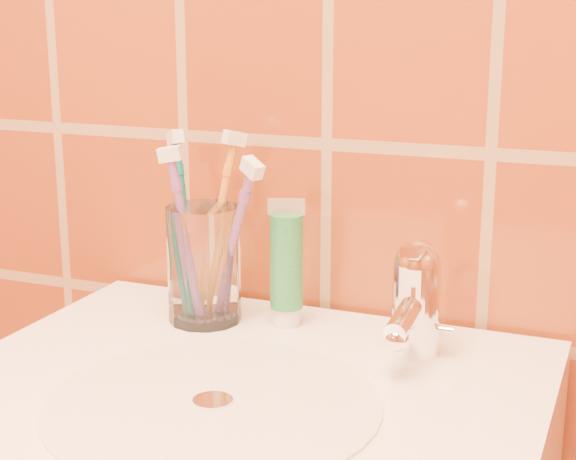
% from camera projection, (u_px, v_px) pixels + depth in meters
% --- Properties ---
extents(glass_tumbler, '(0.10, 0.10, 0.13)m').
position_uv_depth(glass_tumbler, '(204.00, 264.00, 0.97)').
color(glass_tumbler, white).
rests_on(glass_tumbler, pedestal_sink).
extents(toothpaste_tube, '(0.04, 0.04, 0.14)m').
position_uv_depth(toothpaste_tube, '(286.00, 267.00, 0.96)').
color(toothpaste_tube, white).
rests_on(toothpaste_tube, pedestal_sink).
extents(faucet, '(0.05, 0.11, 0.12)m').
position_uv_depth(faucet, '(416.00, 295.00, 0.88)').
color(faucet, white).
rests_on(faucet, pedestal_sink).
extents(toothbrush_0, '(0.08, 0.07, 0.21)m').
position_uv_depth(toothbrush_0, '(187.00, 238.00, 0.96)').
color(toothbrush_0, '#7E4A9F').
rests_on(toothbrush_0, glass_tumbler).
extents(toothbrush_1, '(0.16, 0.14, 0.21)m').
position_uv_depth(toothbrush_1, '(232.00, 244.00, 0.95)').
color(toothbrush_1, '#7A4491').
rests_on(toothbrush_1, glass_tumbler).
extents(toothbrush_2, '(0.13, 0.13, 0.22)m').
position_uv_depth(toothbrush_2, '(186.00, 227.00, 0.98)').
color(toothbrush_2, '#0C6769').
rests_on(toothbrush_2, glass_tumbler).
extents(toothbrush_3, '(0.11, 0.12, 0.22)m').
position_uv_depth(toothbrush_3, '(217.00, 226.00, 0.99)').
color(toothbrush_3, orange).
rests_on(toothbrush_3, glass_tumbler).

